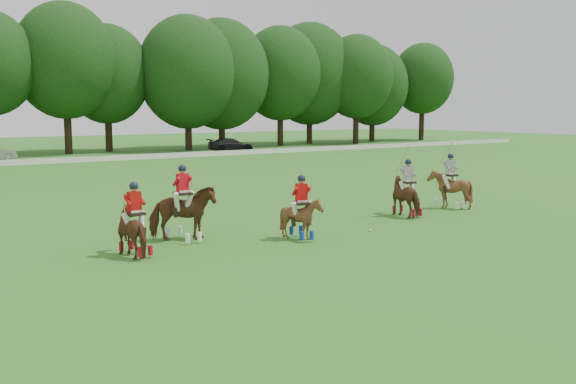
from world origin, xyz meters
TOP-DOWN VIEW (x-y plane):
  - ground at (0.00, 0.00)m, footprint 180.00×180.00m
  - boundary_rail at (0.00, 38.00)m, footprint 120.00×0.10m
  - car_right at (21.07, 42.50)m, footprint 4.92×2.77m
  - polo_red_a at (-4.51, 3.78)m, footprint 1.09×1.79m
  - polo_red_b at (-2.43, 4.90)m, footprint 1.83×1.59m
  - polo_red_c at (0.83, 2.89)m, footprint 1.44×1.53m
  - polo_stripe_a at (7.03, 4.20)m, footprint 1.18×1.92m
  - polo_stripe_b at (9.94, 4.56)m, footprint 1.44×1.59m
  - polo_ball at (3.60, 2.61)m, footprint 0.09×0.09m

SIDE VIEW (x-z plane):
  - ground at x=0.00m, z-range 0.00..0.00m
  - polo_ball at x=3.60m, z-range 0.00..0.09m
  - boundary_rail at x=0.00m, z-range 0.00..0.44m
  - car_right at x=21.07m, z-range 0.00..1.35m
  - polo_red_c at x=0.83m, z-range -0.32..1.81m
  - polo_red_a at x=-4.51m, z-range -0.31..1.85m
  - polo_stripe_a at x=7.03m, z-range -0.59..2.23m
  - polo_stripe_b at x=9.94m, z-range -0.60..2.31m
  - polo_red_b at x=-2.43m, z-range -0.33..2.15m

